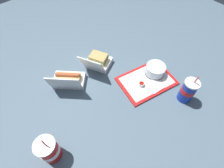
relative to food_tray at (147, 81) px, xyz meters
name	(u,v)px	position (x,y,z in m)	size (l,w,h in m)	color
ground_plane	(111,96)	(-0.27, 0.07, -0.01)	(3.20, 3.20, 0.00)	#4C6070
food_tray	(147,81)	(0.00, 0.00, 0.00)	(0.42, 0.33, 0.01)	red
cake_container	(155,70)	(0.09, 0.01, 0.04)	(0.14, 0.14, 0.07)	black
ketchup_cup	(141,84)	(-0.06, 0.00, 0.02)	(0.04, 0.04, 0.02)	white
napkin_stack	(154,85)	(0.01, -0.06, 0.01)	(0.10, 0.10, 0.00)	white
plastic_fork	(137,78)	(-0.04, 0.05, 0.01)	(0.11, 0.01, 0.01)	white
clamshell_hotdog_right	(68,80)	(-0.41, 0.34, 0.03)	(0.27, 0.27, 0.17)	white
clamshell_sandwich_corner	(98,61)	(-0.16, 0.34, 0.04)	(0.26, 0.24, 0.17)	white
soda_cup_left	(49,150)	(-0.74, 0.00, 0.07)	(0.10, 0.10, 0.22)	red
soda_cup_front	(188,91)	(0.08, -0.25, 0.08)	(0.09, 0.09, 0.23)	#1938B7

